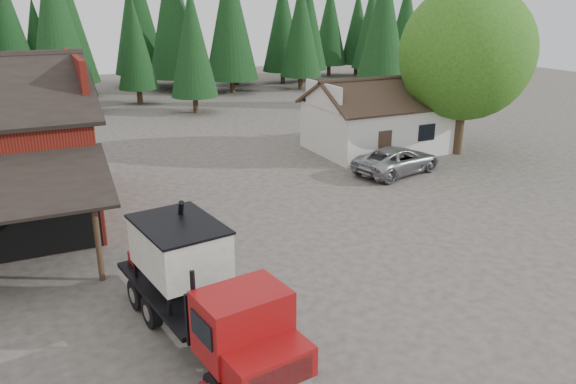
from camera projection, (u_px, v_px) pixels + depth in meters
name	position (u px, v px, depth m)	size (l,w,h in m)	color
ground	(275.00, 273.00, 19.92)	(120.00, 120.00, 0.00)	#484038
farmhouse	(378.00, 124.00, 35.74)	(8.60, 6.42, 4.65)	silver
deciduous_tree	(466.00, 58.00, 33.39)	(8.00, 8.00, 10.20)	#382619
conifer_backdrop	(103.00, 97.00, 55.81)	(76.00, 16.00, 16.00)	black
near_pine_b	(192.00, 42.00, 46.06)	(3.96, 3.96, 10.40)	#382619
near_pine_c	(383.00, 27.00, 48.78)	(4.84, 4.84, 12.40)	#382619
near_pine_d	(56.00, 23.00, 44.95)	(5.28, 5.28, 13.40)	#382619
feed_truck	(202.00, 288.00, 15.41)	(3.33, 8.34, 3.66)	black
silver_car	(397.00, 160.00, 31.13)	(2.47, 5.37, 1.49)	#999BA0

